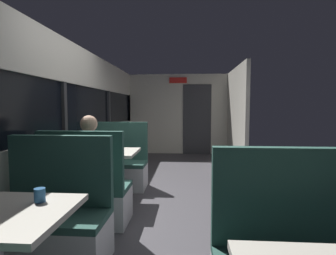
{
  "coord_description": "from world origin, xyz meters",
  "views": [
    {
      "loc": [
        0.25,
        -3.55,
        1.36
      ],
      "look_at": [
        -0.23,
        3.23,
        0.83
      ],
      "focal_mm": 28.48,
      "sensor_mm": 36.0,
      "label": 1
    }
  ],
  "objects_px": {
    "bench_near_window_facing_entry": "(54,226)",
    "bench_mid_window_facing_end": "(87,196)",
    "dining_table_mid_window": "(105,158)",
    "coffee_cup_primary": "(40,195)",
    "bench_mid_window_facing_entry": "(118,168)",
    "seated_passenger": "(89,177)"
  },
  "relations": [
    {
      "from": "bench_mid_window_facing_entry",
      "to": "coffee_cup_primary",
      "type": "height_order",
      "value": "bench_mid_window_facing_entry"
    },
    {
      "from": "bench_mid_window_facing_entry",
      "to": "coffee_cup_primary",
      "type": "relative_size",
      "value": 12.22
    },
    {
      "from": "bench_mid_window_facing_entry",
      "to": "seated_passenger",
      "type": "relative_size",
      "value": 0.87
    },
    {
      "from": "bench_mid_window_facing_end",
      "to": "coffee_cup_primary",
      "type": "xyz_separation_m",
      "value": [
        0.2,
        -1.31,
        0.46
      ]
    },
    {
      "from": "seated_passenger",
      "to": "coffee_cup_primary",
      "type": "distance_m",
      "value": 1.42
    },
    {
      "from": "bench_mid_window_facing_entry",
      "to": "bench_mid_window_facing_end",
      "type": "bearing_deg",
      "value": -90.0
    },
    {
      "from": "bench_near_window_facing_entry",
      "to": "dining_table_mid_window",
      "type": "xyz_separation_m",
      "value": [
        0.0,
        1.48,
        0.31
      ]
    },
    {
      "from": "bench_mid_window_facing_entry",
      "to": "seated_passenger",
      "type": "xyz_separation_m",
      "value": [
        0.0,
        -1.33,
        0.21
      ]
    },
    {
      "from": "coffee_cup_primary",
      "to": "bench_mid_window_facing_entry",
      "type": "bearing_deg",
      "value": 94.16
    },
    {
      "from": "bench_mid_window_facing_end",
      "to": "coffee_cup_primary",
      "type": "relative_size",
      "value": 12.22
    },
    {
      "from": "bench_near_window_facing_entry",
      "to": "dining_table_mid_window",
      "type": "relative_size",
      "value": 1.22
    },
    {
      "from": "bench_mid_window_facing_end",
      "to": "coffee_cup_primary",
      "type": "bearing_deg",
      "value": -81.45
    },
    {
      "from": "seated_passenger",
      "to": "bench_mid_window_facing_entry",
      "type": "bearing_deg",
      "value": 90.0
    },
    {
      "from": "bench_near_window_facing_entry",
      "to": "seated_passenger",
      "type": "bearing_deg",
      "value": 90.0
    },
    {
      "from": "bench_near_window_facing_entry",
      "to": "bench_mid_window_facing_end",
      "type": "xyz_separation_m",
      "value": [
        0.0,
        0.78,
        0.0
      ]
    },
    {
      "from": "dining_table_mid_window",
      "to": "bench_mid_window_facing_entry",
      "type": "bearing_deg",
      "value": 90.0
    },
    {
      "from": "dining_table_mid_window",
      "to": "seated_passenger",
      "type": "bearing_deg",
      "value": -90.0
    },
    {
      "from": "bench_mid_window_facing_end",
      "to": "bench_mid_window_facing_entry",
      "type": "relative_size",
      "value": 1.0
    },
    {
      "from": "coffee_cup_primary",
      "to": "bench_near_window_facing_entry",
      "type": "bearing_deg",
      "value": 110.33
    },
    {
      "from": "dining_table_mid_window",
      "to": "bench_mid_window_facing_end",
      "type": "xyz_separation_m",
      "value": [
        0.0,
        -0.7,
        -0.31
      ]
    },
    {
      "from": "dining_table_mid_window",
      "to": "coffee_cup_primary",
      "type": "relative_size",
      "value": 10.0
    },
    {
      "from": "dining_table_mid_window",
      "to": "bench_mid_window_facing_entry",
      "type": "xyz_separation_m",
      "value": [
        0.0,
        0.7,
        -0.31
      ]
    }
  ]
}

